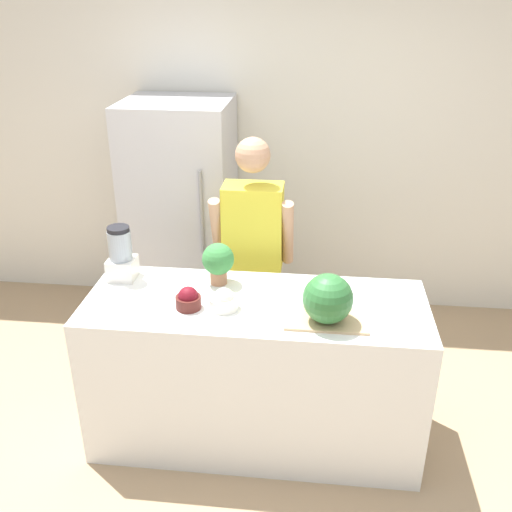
# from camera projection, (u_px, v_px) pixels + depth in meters

# --- Properties ---
(ground_plane) EXTENTS (14.00, 14.00, 0.00)m
(ground_plane) POSITION_uv_depth(u_px,v_px,m) (248.00, 477.00, 3.06)
(ground_plane) COLOR tan
(wall_back) EXTENTS (8.00, 0.06, 2.60)m
(wall_back) POSITION_uv_depth(u_px,v_px,m) (280.00, 145.00, 4.31)
(wall_back) COLOR silver
(wall_back) RESTS_ON ground_plane
(counter_island) EXTENTS (1.81, 0.69, 0.89)m
(counter_island) POSITION_uv_depth(u_px,v_px,m) (255.00, 371.00, 3.18)
(counter_island) COLOR white
(counter_island) RESTS_ON ground_plane
(refrigerator) EXTENTS (0.74, 0.72, 1.69)m
(refrigerator) POSITION_uv_depth(u_px,v_px,m) (182.00, 216.00, 4.22)
(refrigerator) COLOR #B7B7BC
(refrigerator) RESTS_ON ground_plane
(person) EXTENTS (0.50, 0.26, 1.60)m
(person) POSITION_uv_depth(u_px,v_px,m) (253.00, 259.00, 3.59)
(person) COLOR #333338
(person) RESTS_ON ground_plane
(cutting_board) EXTENTS (0.41, 0.23, 0.01)m
(cutting_board) POSITION_uv_depth(u_px,v_px,m) (326.00, 320.00, 2.81)
(cutting_board) COLOR tan
(cutting_board) RESTS_ON counter_island
(watermelon) EXTENTS (0.25, 0.25, 0.25)m
(watermelon) POSITION_uv_depth(u_px,v_px,m) (328.00, 299.00, 2.74)
(watermelon) COLOR #2D6B33
(watermelon) RESTS_ON cutting_board
(bowl_cherries) EXTENTS (0.13, 0.13, 0.12)m
(bowl_cherries) POSITION_uv_depth(u_px,v_px,m) (188.00, 299.00, 2.91)
(bowl_cherries) COLOR #511E19
(bowl_cherries) RESTS_ON counter_island
(bowl_cream) EXTENTS (0.15, 0.15, 0.11)m
(bowl_cream) POSITION_uv_depth(u_px,v_px,m) (224.00, 301.00, 2.91)
(bowl_cream) COLOR white
(bowl_cream) RESTS_ON counter_island
(blender) EXTENTS (0.15, 0.15, 0.31)m
(blender) POSITION_uv_depth(u_px,v_px,m) (121.00, 255.00, 3.17)
(blender) COLOR silver
(blender) RESTS_ON counter_island
(potted_plant) EXTENTS (0.18, 0.18, 0.24)m
(potted_plant) POSITION_uv_depth(u_px,v_px,m) (218.00, 261.00, 3.12)
(potted_plant) COLOR #996647
(potted_plant) RESTS_ON counter_island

